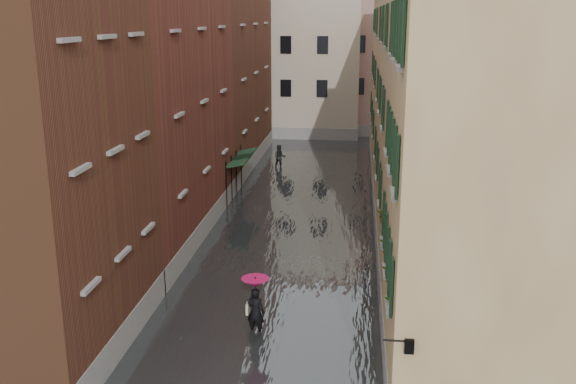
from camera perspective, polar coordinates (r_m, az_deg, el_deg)
The scene contains 16 objects.
ground at distance 22.32m, azimuth -2.28°, elevation -12.19°, with size 120.00×120.00×0.00m, color #5A5A5D.
floodwater at distance 34.25m, azimuth 0.93°, elevation -1.95°, with size 10.00×60.00×0.20m, color #3E4245.
building_left_near at distance 20.56m, azimuth -23.07°, elevation 3.41°, with size 6.00×8.00×13.00m, color brown.
building_left_mid at distance 30.52m, azimuth -13.06°, elevation 7.35°, with size 6.00×14.00×12.50m, color maroon.
building_left_far at distance 44.80m, azimuth -6.79°, elevation 11.09°, with size 6.00×16.00×14.00m, color brown.
building_right_near at distance 18.56m, azimuth 18.44°, elevation 0.28°, with size 6.00×8.00×11.50m, color #976F4E.
building_right_mid at distance 29.07m, azimuth 14.21°, elevation 7.39°, with size 6.00×14.00×13.00m, color #A47F63.
building_right_far at distance 43.96m, azimuth 11.59°, elevation 9.16°, with size 6.00×16.00×11.50m, color #976F4E.
building_end_cream at distance 57.98m, azimuth 0.32°, elevation 11.68°, with size 12.00×9.00×13.00m, color #B1A78C.
building_end_pink at distance 59.77m, azimuth 9.30°, elevation 11.11°, with size 10.00×9.00×12.00m, color tan.
awning_near at distance 35.82m, azimuth -4.34°, elevation 2.72°, with size 1.09×2.98×2.80m.
awning_far at distance 37.26m, azimuth -3.92°, elevation 3.22°, with size 1.09×3.04×2.80m.
wall_lantern at distance 15.46m, azimuth 10.64°, elevation -13.22°, with size 0.71×0.22×0.35m.
window_planters at distance 20.05m, azimuth 9.07°, elevation -4.70°, with size 0.59×8.32×0.84m.
pedestrian_main at distance 21.46m, azimuth -2.91°, elevation -9.69°, with size 0.95×0.95×2.06m.
pedestrian_far at distance 44.16m, azimuth -0.73°, elevation 3.09°, with size 0.85×0.66×1.75m, color black.
Camera 1 is at (3.03, -19.53, 10.37)m, focal length 40.00 mm.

